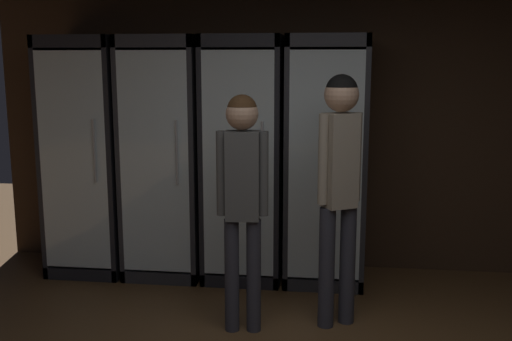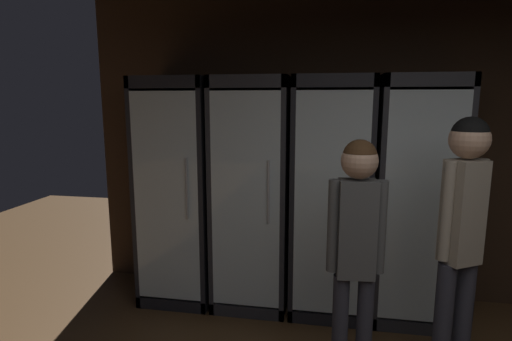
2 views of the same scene
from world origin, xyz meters
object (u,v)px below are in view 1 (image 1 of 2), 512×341
(cooler_center, at_px, (245,162))
(shopper_far, at_px, (340,172))
(cooler_far_left, at_px, (91,158))
(shopper_near, at_px, (242,184))
(cooler_left, at_px, (167,160))
(cooler_right, at_px, (326,162))

(cooler_center, distance_m, shopper_far, 1.19)
(cooler_far_left, distance_m, shopper_near, 1.83)
(cooler_far_left, xyz_separation_m, shopper_near, (1.47, -1.08, 0.03))
(cooler_left, relative_size, cooler_right, 1.00)
(cooler_far_left, xyz_separation_m, cooler_left, (0.67, -0.00, -0.00))
(cooler_center, height_order, shopper_near, cooler_center)
(cooler_center, relative_size, shopper_near, 1.26)
(cooler_far_left, bearing_deg, cooler_left, -0.12)
(cooler_left, bearing_deg, cooler_center, 0.03)
(cooler_far_left, height_order, shopper_far, cooler_far_left)
(shopper_near, height_order, shopper_far, shopper_far)
(cooler_center, bearing_deg, cooler_far_left, 179.95)
(cooler_center, relative_size, shopper_far, 1.17)
(shopper_near, bearing_deg, cooler_center, 97.53)
(shopper_near, xyz_separation_m, shopper_far, (0.62, 0.18, 0.06))
(cooler_left, relative_size, shopper_far, 1.17)
(cooler_right, height_order, shopper_near, cooler_right)
(cooler_left, height_order, shopper_far, cooler_left)
(cooler_center, bearing_deg, cooler_left, -179.97)
(cooler_center, bearing_deg, cooler_right, 0.05)
(cooler_left, height_order, shopper_near, cooler_left)
(cooler_center, bearing_deg, shopper_near, -82.47)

